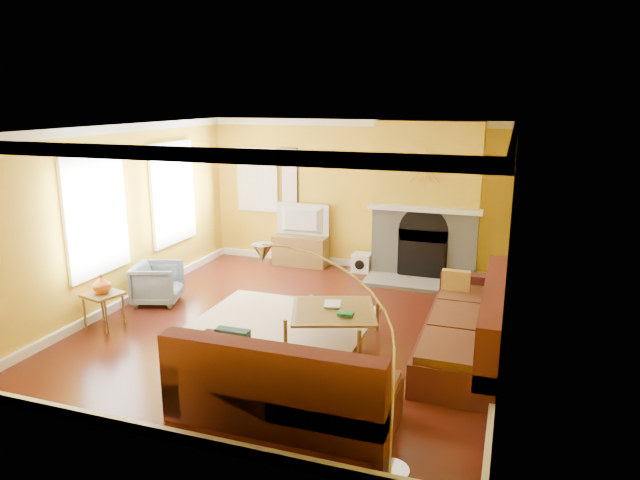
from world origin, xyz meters
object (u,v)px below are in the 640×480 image
at_px(coffee_table, 333,324).
at_px(side_table, 104,310).
at_px(armchair, 158,283).
at_px(sectional_sofa, 366,324).
at_px(media_console, 301,250).
at_px(arc_lamp, 332,362).

xyz_separation_m(coffee_table, side_table, (-3.10, -0.63, 0.03)).
bearing_deg(armchair, side_table, 154.88).
relative_size(coffee_table, side_table, 2.17).
relative_size(armchair, side_table, 1.40).
bearing_deg(coffee_table, armchair, 171.68).
bearing_deg(side_table, armchair, 82.66).
xyz_separation_m(sectional_sofa, coffee_table, (-0.55, 0.41, -0.24)).
distance_m(media_console, arc_lamp, 6.09).
bearing_deg(media_console, arc_lamp, -66.71).
xyz_separation_m(sectional_sofa, media_console, (-2.16, 3.48, -0.17)).
distance_m(sectional_sofa, side_table, 3.66).
distance_m(sectional_sofa, media_console, 4.11).
distance_m(sectional_sofa, arc_lamp, 2.15).
relative_size(sectional_sofa, arc_lamp, 2.08).
distance_m(sectional_sofa, coffee_table, 0.72).
bearing_deg(media_console, sectional_sofa, -58.16).
relative_size(coffee_table, armchair, 1.55).
xyz_separation_m(armchair, side_table, (-0.14, -1.06, -0.07)).
bearing_deg(armchair, media_console, -44.75).
distance_m(coffee_table, media_console, 3.48).
bearing_deg(arc_lamp, sectional_sofa, 96.33).
height_order(sectional_sofa, side_table, sectional_sofa).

